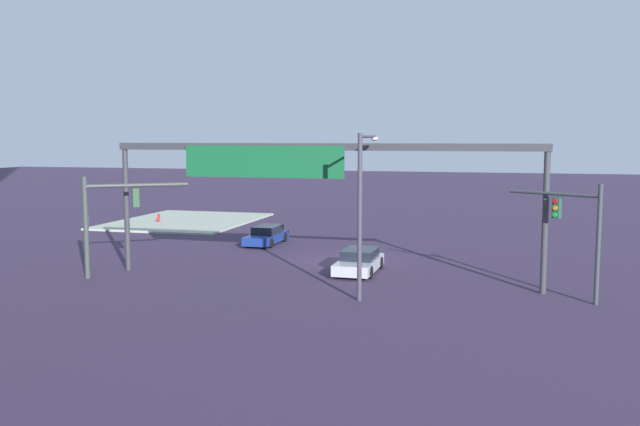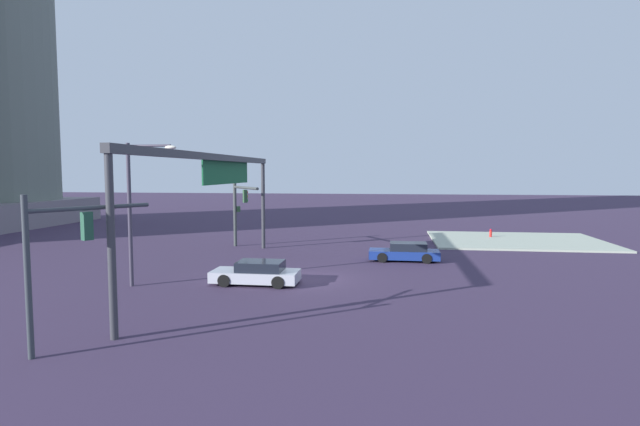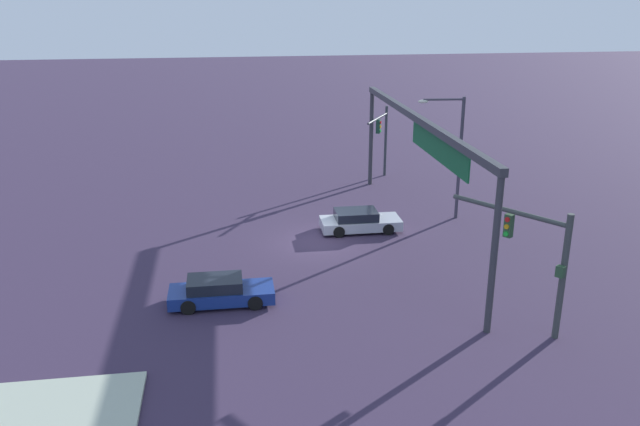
% 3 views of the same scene
% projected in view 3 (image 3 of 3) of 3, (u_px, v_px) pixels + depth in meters
% --- Properties ---
extents(ground_plane, '(212.53, 212.53, 0.00)m').
position_uv_depth(ground_plane, '(318.00, 242.00, 34.84)').
color(ground_plane, '#362943').
extents(traffic_signal_near_corner, '(3.75, 2.32, 5.12)m').
position_uv_depth(traffic_signal_near_corner, '(382.00, 133.00, 45.67)').
color(traffic_signal_near_corner, '#33393F').
rests_on(traffic_signal_near_corner, ground).
extents(traffic_signal_opposite_side, '(4.58, 3.14, 5.12)m').
position_uv_depth(traffic_signal_opposite_side, '(539.00, 250.00, 24.91)').
color(traffic_signal_opposite_side, '#3A3F3E').
rests_on(traffic_signal_opposite_side, ground).
extents(streetlamp_curved_arm, '(0.47, 2.74, 7.24)m').
position_uv_depth(streetlamp_curved_arm, '(455.00, 148.00, 37.26)').
color(streetlamp_curved_arm, '#3D3848').
rests_on(streetlamp_curved_arm, ground).
extents(overhead_sign_gantry, '(21.50, 0.43, 6.78)m').
position_uv_depth(overhead_sign_gantry, '(422.00, 138.00, 33.15)').
color(overhead_sign_gantry, '#35363B').
rests_on(overhead_sign_gantry, ground).
extents(sedan_car_approaching, '(1.83, 4.53, 1.21)m').
position_uv_depth(sedan_car_approaching, '(220.00, 291.00, 27.86)').
color(sedan_car_approaching, navy).
rests_on(sedan_car_approaching, ground).
extents(sedan_car_waiting_far, '(1.99, 4.50, 1.21)m').
position_uv_depth(sedan_car_waiting_far, '(359.00, 221.00, 36.39)').
color(sedan_car_waiting_far, '#B0B3BE').
rests_on(sedan_car_waiting_far, ground).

